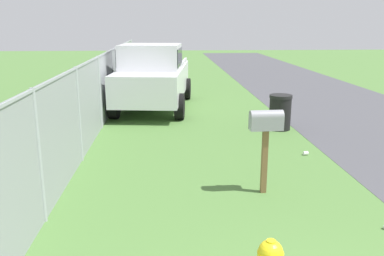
# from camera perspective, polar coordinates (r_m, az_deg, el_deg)

# --- Properties ---
(mailbox) EXTENTS (0.23, 0.54, 1.39)m
(mailbox) POSITION_cam_1_polar(r_m,az_deg,el_deg) (6.58, 10.32, 0.16)
(mailbox) COLOR brown
(mailbox) RESTS_ON ground
(pickup_truck) EXTENTS (5.13, 2.63, 2.09)m
(pickup_truck) POSITION_cam_1_polar(r_m,az_deg,el_deg) (13.20, -5.46, 7.41)
(pickup_truck) COLOR silver
(pickup_truck) RESTS_ON ground
(trash_bin) EXTENTS (0.59, 0.59, 0.92)m
(trash_bin) POSITION_cam_1_polar(r_m,az_deg,el_deg) (10.88, 12.23, 2.19)
(trash_bin) COLOR black
(trash_bin) RESTS_ON ground
(fence_section) EXTENTS (18.45, 0.07, 1.91)m
(fence_section) POSITION_cam_1_polar(r_m,az_deg,el_deg) (12.19, -11.89, 6.20)
(fence_section) COLOR #9EA3A8
(fence_section) RESTS_ON ground
(litter_cup_by_mailbox) EXTENTS (0.10, 0.11, 0.08)m
(litter_cup_by_mailbox) POSITION_cam_1_polar(r_m,az_deg,el_deg) (8.98, 15.62, -3.42)
(litter_cup_by_mailbox) COLOR white
(litter_cup_by_mailbox) RESTS_ON ground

